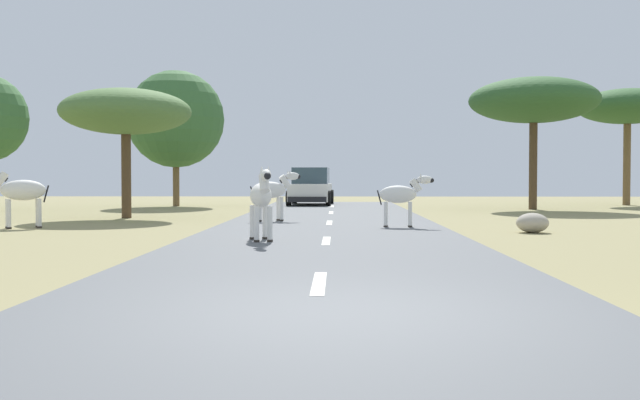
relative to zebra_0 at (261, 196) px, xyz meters
name	(u,v)px	position (x,y,z in m)	size (l,w,h in m)	color
ground_plane	(344,319)	(1.59, -7.96, -0.95)	(90.00, 90.00, 0.00)	#8E8456
road	(314,316)	(1.30, -7.96, -0.92)	(6.00, 64.00, 0.05)	#56595B
lane_markings	(310,336)	(1.30, -8.96, -0.89)	(0.16, 56.00, 0.01)	silver
zebra_0	(261,196)	(0.00, 0.00, 0.00)	(0.65, 1.57, 1.50)	silver
zebra_2	(272,191)	(-0.39, 6.86, 0.00)	(1.48, 0.92, 1.50)	silver
zebra_3	(19,191)	(-6.77, 4.29, 0.03)	(1.59, 1.08, 1.64)	silver
zebra_4	(401,195)	(3.18, 4.36, -0.07)	(1.47, 0.45, 1.39)	silver
car_0	(311,188)	(0.28, 20.14, -0.10)	(2.15, 4.41, 1.74)	white
tree_1	(126,112)	(-5.36, 9.22, 2.51)	(4.24, 4.24, 4.22)	#4C3823
tree_2	(534,101)	(9.66, 16.20, 3.56)	(5.33, 5.33, 5.46)	#4C3823
tree_3	(628,107)	(15.40, 21.06, 3.74)	(4.75, 4.75, 5.56)	brown
tree_5	(176,119)	(-5.93, 19.35, 3.07)	(4.48, 4.48, 6.26)	brown
rock_2	(533,223)	(6.22, 3.04, -0.71)	(0.77, 0.75, 0.48)	#A89E8C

